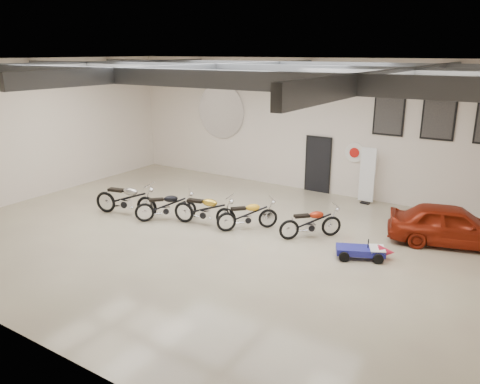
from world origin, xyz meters
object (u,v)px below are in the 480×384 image
Objects in this scene: motorcycle_gold at (204,209)px; go_kart at (365,248)px; motorcycle_silver at (126,198)px; motorcycle_yellow at (247,214)px; motorcycle_black at (166,206)px; motorcycle_red at (311,222)px; vintage_car at (452,225)px; banner_stand at (367,177)px.

motorcycle_gold is 5.01m from go_kart.
motorcycle_gold is at bearing -0.67° from motorcycle_silver.
motorcycle_yellow reaches higher than go_kart.
motorcycle_yellow is at bearing 154.01° from go_kart.
motorcycle_gold is (1.33, 0.29, 0.04)m from motorcycle_black.
vintage_car is (3.52, 1.67, 0.09)m from motorcycle_red.
motorcycle_black is at bearing 148.65° from motorcycle_yellow.
go_kart is at bearing -38.57° from motorcycle_black.
motorcycle_black is at bearing 148.48° from motorcycle_red.
motorcycle_silver reaches higher than vintage_car.
go_kart is (1.81, -0.53, -0.21)m from motorcycle_red.
motorcycle_yellow is at bearing -28.97° from motorcycle_black.
motorcycle_red is at bearing 0.65° from motorcycle_silver.
motorcycle_red is at bearing -29.90° from motorcycle_black.
motorcycle_black is at bearing -132.36° from banner_stand.
banner_stand reaches higher than motorcycle_black.
banner_stand is at bearing 83.61° from go_kart.
motorcycle_silver is 0.66× the size of vintage_car.
banner_stand is 3.98m from vintage_car.
motorcycle_gold is at bearing -31.70° from motorcycle_black.
go_kart is (1.49, -4.54, -0.71)m from banner_stand.
motorcycle_yellow is at bearing 95.50° from vintage_car.
motorcycle_yellow is (2.63, 0.72, -0.01)m from motorcycle_black.
motorcycle_gold reaches higher than motorcycle_red.
motorcycle_red is at bearing -33.58° from motorcycle_yellow.
motorcycle_silver is at bearing 147.76° from motorcycle_yellow.
motorcycle_gold is at bearing 159.22° from go_kart.
motorcycle_silver is (-6.28, -5.49, -0.41)m from banner_stand.
banner_stand is at bearing 17.03° from motorcycle_yellow.
vintage_car is (6.70, 2.53, 0.04)m from motorcycle_gold.
motorcycle_gold is at bearing 149.22° from motorcycle_red.
motorcycle_yellow is at bearing 147.17° from motorcycle_red.
banner_stand reaches higher than vintage_car.
banner_stand reaches higher than motorcycle_gold.
motorcycle_silver is at bearing 92.58° from vintage_car.
motorcycle_yellow is 1.94m from motorcycle_red.
motorcycle_black is 2.73m from motorcycle_yellow.
motorcycle_red reaches higher than go_kart.
motorcycle_silver is 1.48m from motorcycle_black.
motorcycle_yellow is (1.30, 0.42, -0.05)m from motorcycle_gold.
motorcycle_yellow is 0.55× the size of vintage_car.
motorcycle_silver reaches higher than motorcycle_gold.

